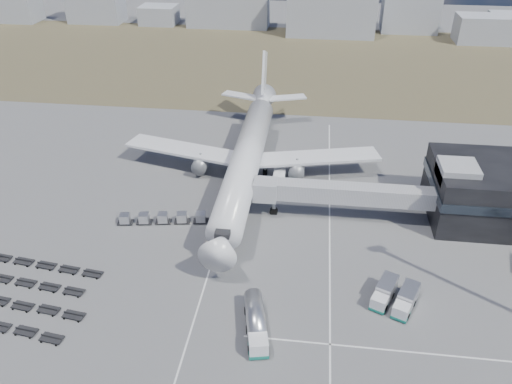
# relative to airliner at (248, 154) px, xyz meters

# --- Properties ---
(ground) EXTENTS (420.00, 420.00, 0.00)m
(ground) POSITION_rel_airliner_xyz_m (0.00, -32.38, -5.29)
(ground) COLOR #565659
(ground) RESTS_ON ground
(grass_strip) EXTENTS (420.00, 90.00, 0.01)m
(grass_strip) POSITION_rel_airliner_xyz_m (0.00, 77.62, -5.29)
(grass_strip) COLOR #4A412C
(grass_strip) RESTS_ON ground
(lane_markings) EXTENTS (47.12, 110.00, 0.01)m
(lane_markings) POSITION_rel_airliner_xyz_m (9.77, -29.38, -5.29)
(lane_markings) COLOR silver
(lane_markings) RESTS_ON ground
(jet_bridge) EXTENTS (30.30, 3.80, 7.05)m
(jet_bridge) POSITION_rel_airliner_xyz_m (15.90, -11.95, -0.24)
(jet_bridge) COLOR #939399
(jet_bridge) RESTS_ON ground
(airliner) EXTENTS (51.59, 64.53, 17.62)m
(airliner) POSITION_rel_airliner_xyz_m (0.00, 0.00, 0.00)
(airliner) COLOR silver
(airliner) RESTS_ON ground
(skyline) EXTENTS (300.59, 25.24, 22.27)m
(skyline) POSITION_rel_airliner_xyz_m (-7.23, 117.16, 2.44)
(skyline) COLOR #999DA7
(skyline) RESTS_ON ground
(fuel_tanker) EXTENTS (4.38, 9.99, 3.13)m
(fuel_tanker) POSITION_rel_airliner_xyz_m (6.43, -39.32, -3.73)
(fuel_tanker) COLOR silver
(fuel_tanker) RESTS_ON ground
(pushback_tug) EXTENTS (3.82, 2.55, 1.57)m
(pushback_tug) POSITION_rel_airliner_xyz_m (-0.90, -26.20, -4.51)
(pushback_tug) COLOR silver
(pushback_tug) RESTS_ON ground
(catering_truck) EXTENTS (2.47, 5.72, 2.60)m
(catering_truck) POSITION_rel_airliner_xyz_m (6.34, -2.81, -3.96)
(catering_truck) COLOR silver
(catering_truck) RESTS_ON ground
(service_trucks_near) EXTENTS (7.24, 7.76, 2.50)m
(service_trucks_near) POSITION_rel_airliner_xyz_m (24.79, -31.99, -3.94)
(service_trucks_near) COLOR silver
(service_trucks_near) RESTS_ON ground
(uld_row) EXTENTS (18.74, 4.52, 1.70)m
(uld_row) POSITION_rel_airliner_xyz_m (-10.72, -16.86, -4.27)
(uld_row) COLOR black
(uld_row) RESTS_ON ground
(baggage_dollies) EXTENTS (23.86, 16.32, 0.70)m
(baggage_dollies) POSITION_rel_airliner_xyz_m (-28.11, -36.93, -4.94)
(baggage_dollies) COLOR black
(baggage_dollies) RESTS_ON ground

